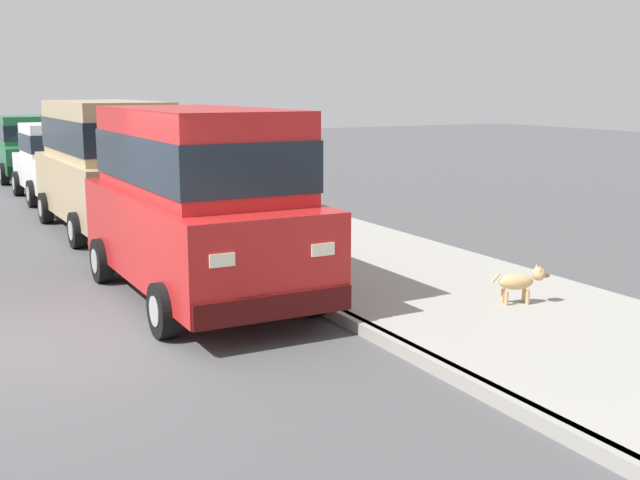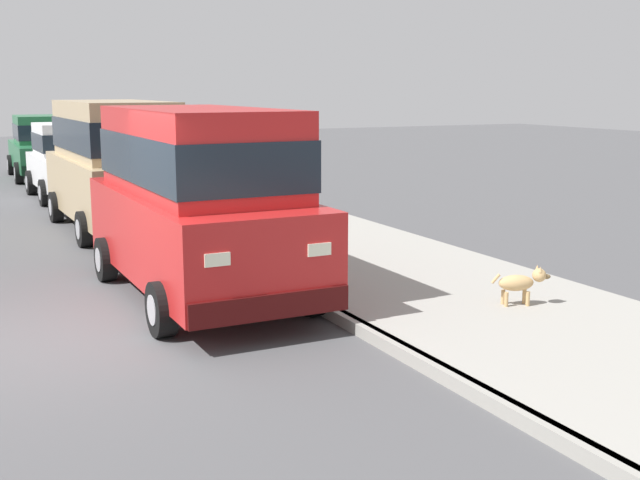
% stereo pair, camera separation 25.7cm
% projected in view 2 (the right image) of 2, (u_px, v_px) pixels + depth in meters
% --- Properties ---
extents(ground_plane, '(80.00, 80.00, 0.00)m').
position_uv_depth(ground_plane, '(54.00, 341.00, 8.94)').
color(ground_plane, '#4C4C4F').
extents(curb, '(0.16, 64.00, 0.14)m').
position_uv_depth(curb, '(312.00, 301.00, 10.31)').
color(curb, gray).
rests_on(curb, ground).
extents(sidewalk, '(3.60, 64.00, 0.14)m').
position_uv_depth(sidewalk, '(429.00, 286.00, 11.09)').
color(sidewalk, '#99968E').
rests_on(sidewalk, ground).
extents(car_red_van, '(2.16, 4.91, 2.52)m').
position_uv_depth(car_red_van, '(198.00, 194.00, 10.57)').
color(car_red_van, red).
rests_on(car_red_van, ground).
extents(car_tan_van, '(2.20, 4.93, 2.52)m').
position_uv_depth(car_tan_van, '(116.00, 159.00, 15.66)').
color(car_tan_van, tan).
rests_on(car_tan_van, ground).
extents(car_white_hatchback, '(2.01, 3.83, 1.88)m').
position_uv_depth(car_white_hatchback, '(71.00, 159.00, 20.33)').
color(car_white_hatchback, white).
rests_on(car_white_hatchback, ground).
extents(car_green_sedan, '(2.11, 4.64, 1.92)m').
position_uv_depth(car_green_sedan, '(44.00, 146.00, 24.79)').
color(car_green_sedan, '#23663D').
rests_on(car_green_sedan, ground).
extents(dog_tan, '(0.73, 0.35, 0.49)m').
position_uv_depth(dog_tan, '(521.00, 282.00, 9.84)').
color(dog_tan, tan).
rests_on(dog_tan, sidewalk).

